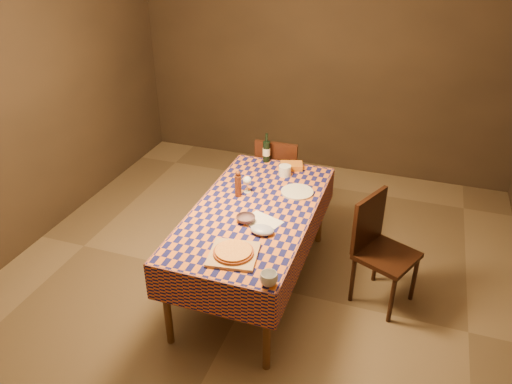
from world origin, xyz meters
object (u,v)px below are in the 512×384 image
Objects in this scene: white_plate at (297,192)px; pizza at (233,252)px; cutting_board at (234,254)px; chair_far at (279,175)px; chair_right at (379,244)px; dining_table at (254,217)px; wine_bottle at (266,151)px; bowl at (246,219)px.

pizza is at bearing -100.74° from white_plate.
pizza is 1.02m from white_plate.
cutting_board is 1.01m from white_plate.
chair_far and chair_right have the same top height.
cutting_board is 1.73m from chair_far.
chair_right is (0.92, 0.82, -0.26)m from cutting_board.
dining_table is 1.98× the size of chair_far.
chair_far is (-0.18, 1.70, -0.26)m from cutting_board.
white_plate is (0.19, 1.00, -0.00)m from cutting_board.
wine_bottle is (-0.18, 0.86, 0.18)m from dining_table.
dining_table is 6.72× the size of white_plate.
dining_table is 5.26× the size of pizza.
white_plate is at bearing -48.77° from wine_bottle.
wine_bottle is at bearing 99.43° from bowl.
chair_far is at bearing 117.62° from white_plate.
bowl is 0.53× the size of white_plate.
wine_bottle is at bearing 131.23° from white_plate.
bowl reaches higher than dining_table.
pizza is at bearing -80.70° from wine_bottle.
chair_right is at bearing -13.37° from white_plate.
wine_bottle is at bearing 99.30° from cutting_board.
dining_table is 0.64m from cutting_board.
bowl is at bearing -90.04° from dining_table.
chair_right reaches higher than bowl.
wine_bottle reaches higher than white_plate.
cutting_board is 1.17× the size of wine_bottle.
chair_far reaches higher than white_plate.
bowl is at bearing -80.57° from wine_bottle.
dining_table is 0.22m from bowl.
chair_right is (0.92, 0.82, -0.28)m from pizza.
cutting_board is 1.20× the size of white_plate.
wine_bottle is at bearing -106.69° from chair_far.
dining_table is 1.02m from chair_right.
chair_far reaches higher than dining_table.
bowl is 0.62m from white_plate.
pizza is 1.24× the size of wine_bottle.
chair_far is at bearing 73.31° from wine_bottle.
chair_right is (1.16, -0.67, -0.35)m from wine_bottle.
chair_far is 1.00× the size of chair_right.
chair_right reaches higher than white_plate.
pizza is 1.28× the size of white_plate.
chair_far is (-0.11, 1.27, -0.27)m from bowl.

